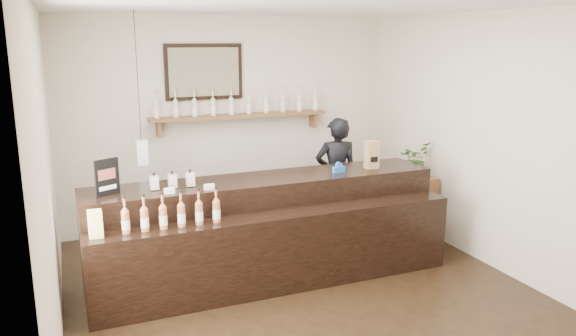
# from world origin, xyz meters

# --- Properties ---
(ground) EXTENTS (5.00, 5.00, 0.00)m
(ground) POSITION_xyz_m (0.00, 0.00, 0.00)
(ground) COLOR black
(ground) RESTS_ON ground
(room_shell) EXTENTS (5.00, 5.00, 5.00)m
(room_shell) POSITION_xyz_m (0.00, 0.00, 1.70)
(room_shell) COLOR beige
(room_shell) RESTS_ON ground
(back_wall_decor) EXTENTS (2.66, 0.96, 1.69)m
(back_wall_decor) POSITION_xyz_m (-0.16, 2.37, 1.76)
(back_wall_decor) COLOR brown
(back_wall_decor) RESTS_ON ground
(counter) EXTENTS (3.79, 1.06, 1.23)m
(counter) POSITION_xyz_m (-0.16, 0.56, 0.50)
(counter) COLOR black
(counter) RESTS_ON ground
(promo_sign) EXTENTS (0.23, 0.13, 0.35)m
(promo_sign) POSITION_xyz_m (-1.75, 0.62, 1.23)
(promo_sign) COLOR black
(promo_sign) RESTS_ON counter
(paper_bag) EXTENTS (0.15, 0.12, 0.32)m
(paper_bag) POSITION_xyz_m (1.13, 0.67, 1.21)
(paper_bag) COLOR #A37F4E
(paper_bag) RESTS_ON counter
(tape_dispenser) EXTENTS (0.15, 0.08, 0.12)m
(tape_dispenser) POSITION_xyz_m (0.69, 0.63, 1.10)
(tape_dispenser) COLOR blue
(tape_dispenser) RESTS_ON counter
(side_cabinet) EXTENTS (0.43, 0.57, 0.79)m
(side_cabinet) POSITION_xyz_m (2.00, 1.08, 0.40)
(side_cabinet) COLOR brown
(side_cabinet) RESTS_ON ground
(potted_plant) EXTENTS (0.51, 0.49, 0.44)m
(potted_plant) POSITION_xyz_m (2.00, 1.08, 1.01)
(potted_plant) COLOR #345A24
(potted_plant) RESTS_ON side_cabinet
(shopkeeper) EXTENTS (0.70, 0.53, 1.73)m
(shopkeeper) POSITION_xyz_m (1.13, 1.55, 0.86)
(shopkeeper) COLOR black
(shopkeeper) RESTS_ON ground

